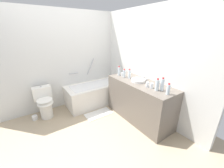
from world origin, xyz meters
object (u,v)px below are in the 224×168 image
(water_bottle_1, at_px, (124,73))
(water_bottle_4, at_px, (157,85))
(water_bottle_5, at_px, (162,85))
(drinking_glass_1, at_px, (147,85))
(toilet_paper_roll, at_px, (35,118))
(water_bottle_0, at_px, (129,74))
(sink_faucet, at_px, (144,79))
(toilet, at_px, (45,102))
(sink_basin, at_px, (138,80))
(drinking_glass_2, at_px, (122,74))
(water_bottle_2, at_px, (168,89))
(bath_mat, at_px, (99,114))
(bathtub, at_px, (94,93))
(drinking_glass_0, at_px, (151,86))
(water_bottle_3, at_px, (119,71))

(water_bottle_1, distance_m, water_bottle_4, 0.91)
(water_bottle_5, bearing_deg, water_bottle_4, 142.28)
(drinking_glass_1, bearing_deg, toilet_paper_roll, 141.66)
(water_bottle_1, bearing_deg, water_bottle_0, -66.48)
(sink_faucet, xyz_separation_m, water_bottle_4, (-0.23, -0.52, 0.08))
(toilet, relative_size, sink_basin, 2.38)
(toilet, xyz_separation_m, sink_basin, (1.69, -1.16, 0.53))
(drinking_glass_2, bearing_deg, drinking_glass_1, -93.32)
(water_bottle_5, relative_size, drinking_glass_1, 2.53)
(sink_basin, xyz_separation_m, water_bottle_2, (-0.04, -0.73, 0.07))
(water_bottle_5, relative_size, toilet_paper_roll, 2.22)
(water_bottle_0, xyz_separation_m, bath_mat, (-0.65, 0.29, -0.95))
(bathtub, bearing_deg, sink_basin, -66.54)
(water_bottle_5, relative_size, drinking_glass_2, 2.96)
(sink_basin, xyz_separation_m, toilet_paper_roll, (-1.94, 1.16, -0.83))
(sink_basin, bearing_deg, toilet_paper_roll, 149.14)
(sink_basin, height_order, water_bottle_2, water_bottle_2)
(toilet, xyz_separation_m, water_bottle_0, (1.68, -0.89, 0.60))
(bathtub, height_order, water_bottle_2, bathtub)
(drinking_glass_2, height_order, bath_mat, drinking_glass_2)
(water_bottle_5, bearing_deg, toilet_paper_roll, 138.44)
(drinking_glass_2, bearing_deg, toilet_paper_roll, 161.04)
(sink_faucet, distance_m, drinking_glass_0, 0.46)
(drinking_glass_2, bearing_deg, water_bottle_0, -85.78)
(sink_basin, bearing_deg, drinking_glass_1, -103.08)
(toilet_paper_roll, bearing_deg, drinking_glass_1, -38.34)
(water_bottle_1, height_order, water_bottle_2, water_bottle_2)
(bathtub, bearing_deg, water_bottle_2, -76.42)
(drinking_glass_2, relative_size, toilet_paper_roll, 0.75)
(bathtub, xyz_separation_m, water_bottle_0, (0.48, -0.84, 0.67))
(drinking_glass_0, bearing_deg, water_bottle_4, -91.92)
(bath_mat, xyz_separation_m, toilet_paper_roll, (-1.28, 0.60, 0.04))
(toilet, relative_size, water_bottle_5, 2.83)
(toilet, bearing_deg, toilet_paper_roll, -88.31)
(water_bottle_5, bearing_deg, bath_mat, 120.83)
(drinking_glass_0, bearing_deg, water_bottle_1, 90.74)
(water_bottle_3, bearing_deg, water_bottle_5, -85.71)
(water_bottle_2, xyz_separation_m, toilet_paper_roll, (-1.90, 1.89, -0.90))
(drinking_glass_1, xyz_separation_m, drinking_glass_2, (0.05, 0.82, -0.01))
(toilet, height_order, sink_basin, sink_basin)
(water_bottle_0, height_order, water_bottle_5, water_bottle_5)
(sink_basin, relative_size, water_bottle_3, 1.31)
(toilet, relative_size, water_bottle_2, 3.47)
(drinking_glass_1, distance_m, drinking_glass_2, 0.82)
(water_bottle_2, height_order, water_bottle_3, water_bottle_3)
(toilet, height_order, water_bottle_4, water_bottle_4)
(sink_basin, bearing_deg, water_bottle_4, -96.09)
(water_bottle_4, bearing_deg, water_bottle_5, -37.72)
(water_bottle_3, distance_m, toilet_paper_roll, 2.16)
(water_bottle_1, relative_size, bath_mat, 0.31)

